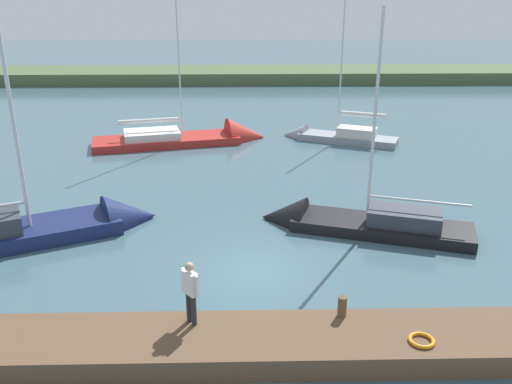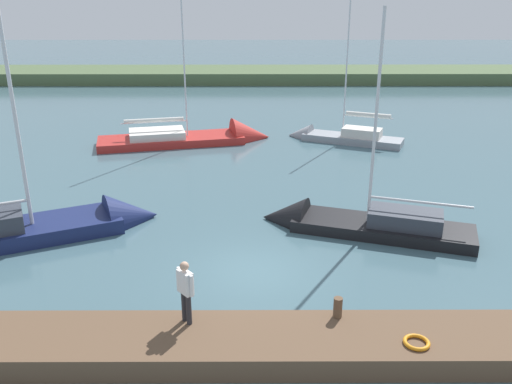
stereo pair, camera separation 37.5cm
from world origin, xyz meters
TOP-DOWN VIEW (x-y plane):
  - ground_plane at (0.00, 0.00)m, footprint 200.00×200.00m
  - far_shoreline at (0.00, -42.93)m, footprint 180.00×8.00m
  - dock_pier at (0.00, 4.38)m, footprint 22.00×2.17m
  - mooring_post_far at (-2.20, 3.62)m, footprint 0.24×0.24m
  - life_ring_buoy at (-3.97, 4.82)m, footprint 0.66×0.66m
  - sailboat_far_right at (-3.69, -3.39)m, footprint 8.46×4.46m
  - sailboat_behind_pier at (-5.24, -17.00)m, footprint 7.38×4.45m
  - sailboat_mid_channel at (8.08, -2.85)m, footprint 10.25×6.38m
  - sailboat_inner_slip at (3.09, -16.82)m, footprint 11.06×5.05m
  - person_on_dock at (1.78, 3.85)m, footprint 0.48×0.53m

SIDE VIEW (x-z plane):
  - ground_plane at x=0.00m, z-range 0.00..0.00m
  - far_shoreline at x=0.00m, z-range -1.20..1.20m
  - sailboat_inner_slip at x=3.09m, z-range -5.91..6.22m
  - sailboat_far_right at x=-3.69m, z-range -4.46..4.83m
  - sailboat_behind_pier at x=-5.24m, z-range -4.47..4.88m
  - sailboat_mid_channel at x=8.08m, z-range -6.27..6.77m
  - dock_pier at x=0.00m, z-range 0.00..0.63m
  - life_ring_buoy at x=-3.97m, z-range 0.63..0.73m
  - mooring_post_far at x=-2.20m, z-range 0.63..1.20m
  - person_on_dock at x=1.78m, z-range 0.77..2.54m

